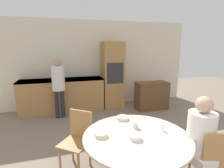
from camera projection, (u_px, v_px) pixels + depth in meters
wall_back at (95, 64)px, 5.41m from camera, size 6.05×0.05×2.60m
kitchen_counter at (62, 95)px, 4.99m from camera, size 2.30×0.60×0.93m
oven_unit at (112, 75)px, 5.28m from camera, size 0.61×0.59×1.97m
sideboard at (152, 96)px, 5.19m from camera, size 0.94×0.45×0.81m
dining_table at (136, 150)px, 2.22m from camera, size 1.34×1.34×0.75m
chair_near_right at (213, 159)px, 2.12m from camera, size 0.50×0.50×0.88m
chair_far_left at (78, 136)px, 2.66m from camera, size 0.56×0.56×0.88m
person_seated at (202, 139)px, 2.14m from camera, size 0.33×0.40×1.26m
person_standing at (58, 81)px, 4.40m from camera, size 0.32×0.32×1.57m
cup at (136, 125)px, 2.37m from camera, size 0.08×0.08×0.08m
bowl_near at (135, 137)px, 2.09m from camera, size 0.15×0.15×0.05m
bowl_centre at (123, 118)px, 2.66m from camera, size 0.18×0.18×0.04m
bowl_far at (101, 134)px, 2.16m from camera, size 0.16×0.16×0.05m
salt_shaker at (163, 128)px, 2.29m from camera, size 0.03×0.03×0.09m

